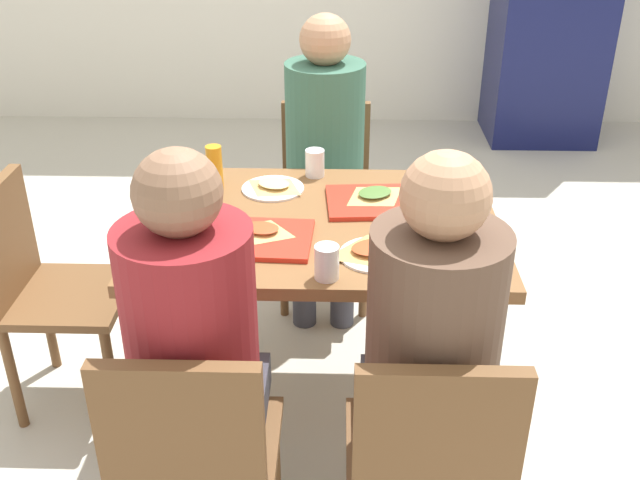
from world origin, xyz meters
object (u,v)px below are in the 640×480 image
paper_plate_center (273,188)px  condiment_bottle (215,168)px  pizza_slice_a (261,230)px  person_far_side (325,146)px  tray_red_far (381,202)px  paper_plate_near_edge (376,255)px  soda_can (472,202)px  plastic_cup_a (315,163)px  foil_bundle (167,207)px  chair_near_left (193,456)px  person_in_red (196,340)px  pizza_slice_b (375,194)px  pizza_slice_d (379,249)px  person_in_brown_jacket (430,344)px  main_table (320,246)px  chair_left_end (41,280)px  tray_red_near (253,238)px  pizza_slice_c (274,185)px  chair_far_side (325,187)px  plastic_cup_b (327,262)px  chair_near_right (429,461)px

paper_plate_center → condiment_bottle: 0.22m
pizza_slice_a → person_far_side: bearing=77.3°
tray_red_far → paper_plate_near_edge: bearing=-94.6°
soda_can → condiment_bottle: bearing=166.2°
plastic_cup_a → foil_bundle: (-0.46, -0.38, 0.00)m
person_far_side → pizza_slice_a: (-0.18, -0.79, 0.02)m
chair_near_left → person_in_red: 0.28m
pizza_slice_b → condiment_bottle: condiment_bottle is taller
chair_near_left → pizza_slice_d: 0.80m
person_in_red → person_in_brown_jacket: same height
main_table → plastic_cup_a: 0.39m
main_table → foil_bundle: bearing=-177.5°
chair_left_end → tray_red_near: bearing=-11.1°
main_table → person_far_side: size_ratio=0.92×
pizza_slice_c → chair_far_side: bearing=73.6°
pizza_slice_a → soda_can: 0.68m
plastic_cup_a → person_far_side: bearing=84.7°
chair_near_left → pizza_slice_d: chair_near_left is taller
main_table → person_far_side: (-0.00, 0.67, 0.10)m
chair_far_side → chair_left_end: 1.26m
tray_red_far → pizza_slice_d: size_ratio=1.33×
main_table → tray_red_near: bearing=-143.6°
pizza_slice_c → pizza_slice_d: same height
tray_red_near → pizza_slice_c: bearing=85.1°
chair_far_side → person_in_red: (-0.29, -1.48, 0.25)m
plastic_cup_b → person_far_side: bearing=91.6°
person_far_side → pizza_slice_c: size_ratio=5.90×
tray_red_near → paper_plate_near_edge: size_ratio=1.64×
tray_red_far → condiment_bottle: condiment_bottle is taller
chair_left_end → chair_near_right: bearing=-33.0°
pizza_slice_c → tray_red_far: bearing=-16.2°
soda_can → pizza_slice_b: bearing=156.9°
pizza_slice_a → pizza_slice_c: bearing=88.4°
main_table → person_far_side: 0.68m
pizza_slice_b → soda_can: 0.34m
plastic_cup_a → condiment_bottle: condiment_bottle is taller
person_in_red → person_far_side: size_ratio=1.00×
tray_red_near → chair_left_end: bearing=168.9°
main_table → tray_red_near: (-0.20, -0.15, 0.10)m
paper_plate_center → condiment_bottle: size_ratio=1.38×
person_in_red → pizza_slice_a: size_ratio=6.70×
chair_near_right → chair_far_side: bearing=100.1°
chair_far_side → pizza_slice_c: (-0.17, -0.57, 0.26)m
plastic_cup_a → main_table: bearing=-85.4°
main_table → plastic_cup_a: plastic_cup_a is taller
chair_near_right → person_far_side: person_far_side is taller
person_in_red → tray_red_near: person_in_red is taller
paper_plate_center → pizza_slice_d: 0.58m
tray_red_near → condiment_bottle: bearing=114.3°
tray_red_near → soda_can: bearing=13.8°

